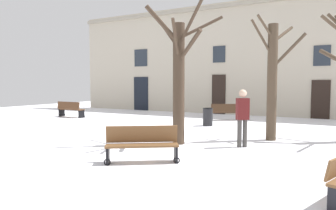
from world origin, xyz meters
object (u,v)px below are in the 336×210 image
litter_bin (208,117)px  bench_back_to_back_left (70,109)px  bench_near_lamp (226,112)px  person_near_bench (242,115)px  tree_near_facade (273,77)px  bench_near_center_tree (142,144)px  streetlamp (175,80)px  tree_left_of_center (179,76)px

litter_bin → bench_back_to_back_left: (-8.67, -0.36, 0.05)m
bench_near_lamp → person_near_bench: (2.76, -6.74, 0.56)m
tree_near_facade → bench_near_center_tree: (-2.31, -4.84, -1.75)m
bench_back_to_back_left → litter_bin: bearing=-175.8°
streetlamp → bench_near_lamp: size_ratio=2.18×
bench_back_to_back_left → bench_near_lamp: bearing=-159.5°
streetlamp → person_near_bench: (5.62, -6.27, -1.21)m
bench_back_to_back_left → bench_near_center_tree: size_ratio=1.06×
streetlamp → bench_near_lamp: bearing=9.4°
tree_left_of_center → person_near_bench: size_ratio=2.48×
streetlamp → person_near_bench: size_ratio=1.99×
tree_left_of_center → bench_near_lamp: bearing=96.0°
litter_bin → bench_back_to_back_left: bench_back_to_back_left is taller
streetlamp → person_near_bench: 8.51m
bench_back_to_back_left → person_near_bench: bearing=163.5°
bench_near_center_tree → litter_bin: bearing=64.1°
bench_near_center_tree → bench_near_lamp: size_ratio=1.06×
tree_left_of_center → streetlamp: (-3.62, 6.76, -0.03)m
tree_left_of_center → litter_bin: (-0.79, 4.66, -1.83)m
litter_bin → person_near_bench: size_ratio=0.47×
litter_bin → person_near_bench: (2.79, -4.17, 0.59)m
litter_bin → bench_near_center_tree: 7.35m
tree_left_of_center → bench_back_to_back_left: tree_left_of_center is taller
bench_back_to_back_left → bench_near_lamp: (8.70, 2.94, -0.02)m
tree_near_facade → litter_bin: 4.53m
tree_left_of_center → bench_back_to_back_left: (-9.46, 4.30, -1.78)m
bench_near_lamp → person_near_bench: bearing=81.0°
tree_left_of_center → tree_near_facade: (2.58, 2.22, -0.04)m
litter_bin → bench_back_to_back_left: 8.67m
streetlamp → litter_bin: streetlamp is taller
streetlamp → bench_near_lamp: (2.86, 0.47, -1.77)m
bench_near_center_tree → streetlamp: bearing=78.3°
tree_left_of_center → person_near_bench: bearing=13.8°
bench_near_center_tree → bench_back_to_back_left: bearing=110.3°
tree_left_of_center → bench_near_center_tree: tree_left_of_center is taller
streetlamp → bench_near_lamp: streetlamp is taller
bench_back_to_back_left → bench_near_lamp: bench_back_to_back_left is taller
litter_bin → bench_near_lamp: 2.58m
bench_near_center_tree → bench_near_lamp: 9.91m
tree_left_of_center → bench_near_center_tree: size_ratio=2.55×
litter_bin → person_near_bench: bearing=-56.1°
streetlamp → bench_near_center_tree: 10.31m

